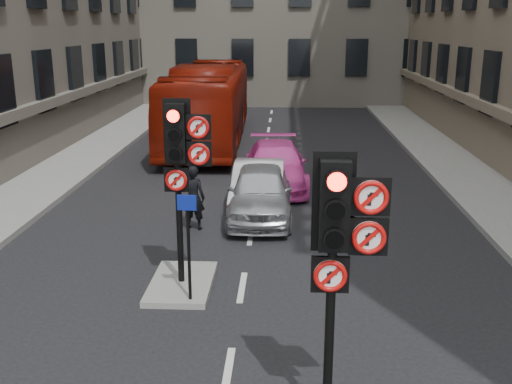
# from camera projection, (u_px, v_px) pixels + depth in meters

# --- Properties ---
(pavement_left) EXTENTS (3.00, 50.00, 0.16)m
(pavement_left) POSITION_uv_depth(u_px,v_px,m) (30.00, 186.00, 18.85)
(pavement_left) COLOR gray
(pavement_left) RESTS_ON ground
(pavement_right) EXTENTS (3.00, 50.00, 0.16)m
(pavement_right) POSITION_uv_depth(u_px,v_px,m) (495.00, 192.00, 18.16)
(pavement_right) COLOR gray
(pavement_right) RESTS_ON ground
(centre_island) EXTENTS (1.20, 2.00, 0.12)m
(centre_island) POSITION_uv_depth(u_px,v_px,m) (182.00, 283.00, 11.84)
(centre_island) COLOR gray
(centre_island) RESTS_ON ground
(signal_near) EXTENTS (0.91, 0.40, 3.58)m
(signal_near) POSITION_uv_depth(u_px,v_px,m) (340.00, 235.00, 7.17)
(signal_near) COLOR black
(signal_near) RESTS_ON ground
(signal_far) EXTENTS (0.91, 0.40, 3.58)m
(signal_far) POSITION_uv_depth(u_px,v_px,m) (181.00, 153.00, 11.11)
(signal_far) COLOR black
(signal_far) RESTS_ON centre_island
(car_silver) EXTENTS (1.71, 4.15, 1.41)m
(car_silver) POSITION_uv_depth(u_px,v_px,m) (260.00, 192.00, 15.89)
(car_silver) COLOR #9FA2A7
(car_silver) RESTS_ON ground
(car_white) EXTENTS (1.42, 3.96, 1.30)m
(car_white) POSITION_uv_depth(u_px,v_px,m) (259.00, 186.00, 16.61)
(car_white) COLOR silver
(car_white) RESTS_ON ground
(car_pink) EXTENTS (2.16, 4.74, 1.34)m
(car_pink) POSITION_uv_depth(u_px,v_px,m) (276.00, 165.00, 18.99)
(car_pink) COLOR #D43E9A
(car_pink) RESTS_ON ground
(bus_red) EXTENTS (3.08, 12.06, 3.34)m
(bus_red) POSITION_uv_depth(u_px,v_px,m) (208.00, 104.00, 25.66)
(bus_red) COLOR maroon
(bus_red) RESTS_ON ground
(motorcycle) EXTENTS (0.61, 1.71, 1.01)m
(motorcycle) POSITION_uv_depth(u_px,v_px,m) (264.00, 202.00, 15.63)
(motorcycle) COLOR black
(motorcycle) RESTS_ON ground
(motorcyclist) EXTENTS (0.66, 0.50, 1.65)m
(motorcyclist) POSITION_uv_depth(u_px,v_px,m) (193.00, 197.00, 14.93)
(motorcyclist) COLOR black
(motorcyclist) RESTS_ON ground
(info_sign) EXTENTS (0.35, 0.11, 2.01)m
(info_sign) POSITION_uv_depth(u_px,v_px,m) (188.00, 233.00, 10.67)
(info_sign) COLOR black
(info_sign) RESTS_ON centre_island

